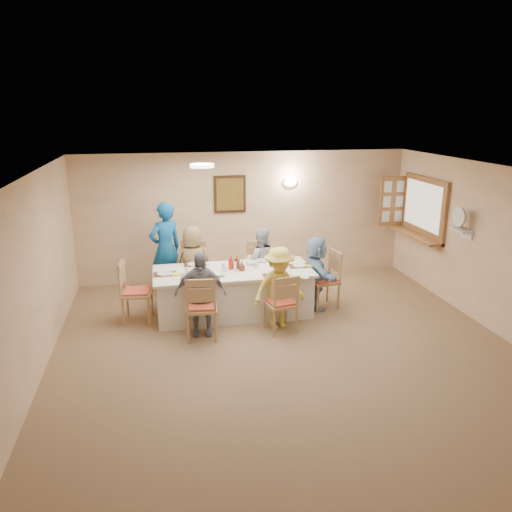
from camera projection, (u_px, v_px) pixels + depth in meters
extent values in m
plane|color=olive|center=(290.00, 356.00, 6.89)|extent=(7.00, 7.00, 0.00)
plane|color=tan|center=(245.00, 216.00, 9.83)|extent=(6.50, 0.00, 6.50)
plane|color=tan|center=(434.00, 434.00, 3.25)|extent=(6.50, 0.00, 6.50)
plane|color=tan|center=(28.00, 287.00, 5.92)|extent=(0.00, 7.00, 7.00)
plane|color=tan|center=(511.00, 256.00, 7.15)|extent=(0.00, 7.00, 7.00)
plane|color=white|center=(294.00, 175.00, 6.18)|extent=(7.00, 7.00, 0.00)
cube|color=#3B2414|center=(230.00, 194.00, 9.61)|extent=(0.62, 0.04, 0.72)
cube|color=black|center=(230.00, 194.00, 9.59)|extent=(0.52, 0.02, 0.62)
ellipsoid|color=white|center=(290.00, 182.00, 9.76)|extent=(0.26, 0.09, 0.18)
cylinder|color=white|center=(202.00, 166.00, 7.41)|extent=(0.36, 0.36, 0.05)
cube|color=#986337|center=(424.00, 208.00, 9.33)|extent=(0.06, 1.50, 1.15)
cube|color=#986337|center=(415.00, 235.00, 9.46)|extent=(0.30, 1.50, 0.05)
cube|color=#986337|center=(393.00, 201.00, 9.99)|extent=(0.55, 0.04, 1.00)
cube|color=white|center=(462.00, 230.00, 8.07)|extent=(0.22, 0.36, 0.03)
cube|color=silver|center=(233.00, 292.00, 8.23)|extent=(2.58, 1.09, 0.76)
imported|color=olive|center=(193.00, 264.00, 8.67)|extent=(0.77, 0.59, 1.37)
imported|color=#B0B0C3|center=(261.00, 263.00, 8.90)|extent=(0.75, 0.65, 1.28)
imported|color=gray|center=(200.00, 293.00, 7.40)|extent=(0.83, 0.48, 1.30)
imported|color=#E0CD4E|center=(279.00, 288.00, 7.62)|extent=(1.03, 0.82, 1.30)
imported|color=#83AED6|center=(316.00, 272.00, 8.42)|extent=(1.17, 0.41, 1.25)
imported|color=#125DA4|center=(166.00, 249.00, 8.97)|extent=(0.96, 0.92, 1.72)
cube|color=#472B19|center=(199.00, 281.00, 7.61)|extent=(0.35, 0.26, 0.01)
cylinder|color=white|center=(199.00, 280.00, 7.61)|extent=(0.24, 0.24, 0.02)
cube|color=yellow|center=(211.00, 281.00, 7.59)|extent=(0.14, 0.14, 0.01)
cube|color=#472B19|center=(275.00, 276.00, 7.84)|extent=(0.38, 0.28, 0.01)
cylinder|color=white|center=(275.00, 275.00, 7.83)|extent=(0.24, 0.24, 0.01)
cube|color=yellow|center=(287.00, 276.00, 7.82)|extent=(0.15, 0.15, 0.01)
cube|color=#472B19|center=(194.00, 264.00, 8.40)|extent=(0.35, 0.26, 0.01)
cylinder|color=white|center=(194.00, 264.00, 8.40)|extent=(0.24, 0.24, 0.02)
cube|color=yellow|center=(205.00, 264.00, 8.38)|extent=(0.14, 0.14, 0.01)
cube|color=#472B19|center=(264.00, 260.00, 8.63)|extent=(0.35, 0.26, 0.01)
cylinder|color=white|center=(264.00, 260.00, 8.62)|extent=(0.25, 0.25, 0.02)
cube|color=yellow|center=(274.00, 260.00, 8.61)|extent=(0.14, 0.14, 0.01)
cube|color=#472B19|center=(165.00, 274.00, 7.91)|extent=(0.36, 0.27, 0.01)
cylinder|color=white|center=(165.00, 274.00, 7.91)|extent=(0.25, 0.25, 0.02)
cube|color=yellow|center=(176.00, 274.00, 7.89)|extent=(0.15, 0.15, 0.01)
cube|color=#472B19|center=(299.00, 266.00, 8.33)|extent=(0.36, 0.27, 0.01)
cylinder|color=white|center=(299.00, 265.00, 8.33)|extent=(0.22, 0.22, 0.01)
cube|color=yellow|center=(311.00, 266.00, 8.31)|extent=(0.14, 0.14, 0.01)
imported|color=white|center=(184.00, 276.00, 7.68)|extent=(0.11, 0.11, 0.09)
imported|color=white|center=(250.00, 258.00, 8.64)|extent=(0.10, 0.10, 0.09)
imported|color=white|center=(218.00, 274.00, 7.84)|extent=(0.35, 0.35, 0.05)
imported|color=white|center=(251.00, 263.00, 8.40)|extent=(0.28, 0.28, 0.06)
imported|color=red|center=(231.00, 263.00, 8.13)|extent=(0.12, 0.12, 0.23)
imported|color=maroon|center=(237.00, 262.00, 8.19)|extent=(0.16, 0.16, 0.21)
imported|color=maroon|center=(242.00, 266.00, 8.07)|extent=(0.19, 0.19, 0.15)
cylinder|color=silver|center=(224.00, 266.00, 8.12)|extent=(0.07, 0.07, 0.10)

